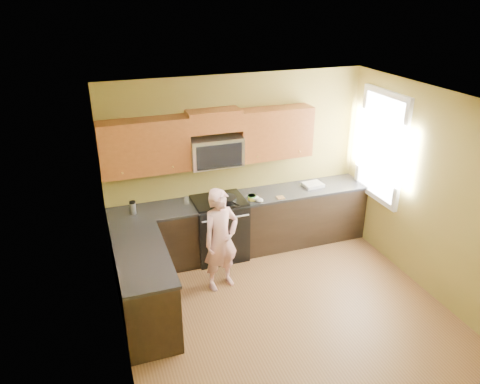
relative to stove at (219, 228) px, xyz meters
name	(u,v)px	position (x,y,z in m)	size (l,w,h in m)	color
floor	(289,316)	(0.40, -1.68, -0.47)	(4.00, 4.00, 0.00)	brown
ceiling	(300,105)	(0.40, -1.68, 2.23)	(4.00, 4.00, 0.00)	white
wall_back	(237,163)	(0.40, 0.32, 0.88)	(4.00, 4.00, 0.00)	olive
wall_front	(406,336)	(0.40, -3.67, 0.88)	(4.00, 4.00, 0.00)	olive
wall_left	(116,252)	(-1.60, -1.68, 0.88)	(4.00, 4.00, 0.00)	olive
wall_right	(436,197)	(2.40, -1.68, 0.88)	(4.00, 4.00, 0.00)	olive
cabinet_back_run	(244,225)	(0.40, 0.02, -0.03)	(4.00, 0.60, 0.88)	black
cabinet_left_run	(144,287)	(-1.30, -1.08, -0.03)	(0.60, 1.60, 0.88)	black
countertop_back	(244,198)	(0.40, 0.01, 0.43)	(4.00, 0.62, 0.04)	black
countertop_left	(142,255)	(-1.29, -1.08, 0.43)	(0.62, 1.60, 0.04)	black
stove	(219,228)	(0.00, 0.00, 0.00)	(0.76, 0.65, 0.95)	black
microwave	(216,165)	(0.00, 0.12, 0.97)	(0.76, 0.40, 0.42)	silver
upper_cab_left	(147,172)	(-0.99, 0.16, 0.97)	(1.22, 0.33, 0.75)	brown
upper_cab_right	(274,157)	(0.94, 0.16, 0.97)	(1.12, 0.33, 0.75)	brown
upper_cab_over_mw	(214,121)	(0.00, 0.16, 1.62)	(0.76, 0.33, 0.30)	brown
window	(381,147)	(2.38, -0.48, 1.17)	(0.06, 1.06, 1.66)	white
woman	(221,240)	(-0.21, -0.76, 0.25)	(0.53, 0.35, 1.45)	#E07078
frying_pan	(227,201)	(0.10, -0.08, 0.47)	(0.29, 0.51, 0.07)	black
butter_tub	(252,200)	(0.48, -0.11, 0.45)	(0.13, 0.13, 0.09)	yellow
toast_slice	(281,198)	(0.91, -0.20, 0.45)	(0.11, 0.11, 0.01)	#B27F47
napkin_a	(260,200)	(0.56, -0.23, 0.48)	(0.11, 0.12, 0.06)	silver
napkin_b	(255,198)	(0.52, -0.13, 0.48)	(0.12, 0.13, 0.07)	silver
dish_towel	(313,185)	(1.57, 0.04, 0.47)	(0.30, 0.24, 0.05)	white
travel_mug	(134,214)	(-1.24, 0.01, 0.44)	(0.09, 0.09, 0.19)	silver
glass_b	(187,200)	(-0.47, 0.07, 0.51)	(0.07, 0.07, 0.12)	silver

